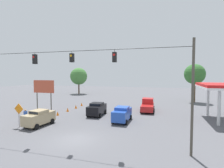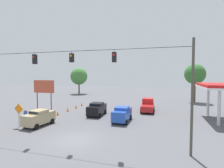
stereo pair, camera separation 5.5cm
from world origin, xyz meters
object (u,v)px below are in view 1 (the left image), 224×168
object	(u,v)px
roadside_billboard	(44,89)
tree_horizon_right	(79,76)
sedan_blue_crossing_near	(122,114)
sedan_black_withflow_mid	(97,109)
work_zone_sign	(19,111)
overhead_signal_span	(72,82)
pickup_truck_red_oncoming_far	(148,105)
sedan_tan_parked_shoulder	(39,118)
traffic_cone_nearest	(31,123)
traffic_cone_second	(46,118)
traffic_cone_farthest	(82,104)
traffic_cone_third	(58,113)
pedestrian	(26,116)
tree_horizon_left	(195,74)
traffic_cone_fourth	(68,110)
traffic_cone_fifth	(76,107)

from	to	relation	value
roadside_billboard	tree_horizon_right	size ratio (longest dim) A/B	0.63
sedan_blue_crossing_near	tree_horizon_right	xyz separation A→B (m)	(20.61, -28.30, 4.60)
sedan_black_withflow_mid	roadside_billboard	bearing A→B (deg)	-2.48
roadside_billboard	work_zone_sign	distance (m)	9.39
tree_horizon_right	overhead_signal_span	bearing A→B (deg)	115.97
pickup_truck_red_oncoming_far	sedan_tan_parked_shoulder	bearing A→B (deg)	45.71
traffic_cone_nearest	traffic_cone_second	distance (m)	2.73
sedan_blue_crossing_near	sedan_black_withflow_mid	bearing A→B (deg)	-27.85
pickup_truck_red_oncoming_far	traffic_cone_farthest	world-z (taller)	pickup_truck_red_oncoming_far
traffic_cone_third	pedestrian	xyz separation A→B (m)	(1.81, 4.51, 0.55)
overhead_signal_span	traffic_cone_second	world-z (taller)	overhead_signal_span
pickup_truck_red_oncoming_far	roadside_billboard	bearing A→B (deg)	16.03
pickup_truck_red_oncoming_far	traffic_cone_second	xyz separation A→B (m)	(12.90, 9.84, -0.65)
pedestrian	tree_horizon_left	distance (m)	34.31
roadside_billboard	work_zone_sign	bearing A→B (deg)	109.81
traffic_cone_third	tree_horizon_right	size ratio (longest dim) A/B	0.08
sedan_black_withflow_mid	work_zone_sign	bearing A→B (deg)	51.00
traffic_cone_nearest	traffic_cone_fourth	distance (m)	8.34
pickup_truck_red_oncoming_far	traffic_cone_second	world-z (taller)	pickup_truck_red_oncoming_far
sedan_blue_crossing_near	roadside_billboard	bearing A→B (deg)	-11.09
tree_horizon_left	tree_horizon_right	world-z (taller)	tree_horizon_left
traffic_cone_third	traffic_cone_fifth	xyz separation A→B (m)	(-0.09, -5.69, 0.00)
traffic_cone_fourth	tree_horizon_left	world-z (taller)	tree_horizon_left
traffic_cone_fourth	traffic_cone_fifth	size ratio (longest dim) A/B	1.00
sedan_tan_parked_shoulder	tree_horizon_left	distance (m)	33.01
sedan_tan_parked_shoulder	tree_horizon_left	world-z (taller)	tree_horizon_left
traffic_cone_second	traffic_cone_farthest	xyz separation A→B (m)	(0.13, -11.18, 0.00)
traffic_cone_nearest	pedestrian	distance (m)	2.05
traffic_cone_fourth	sedan_black_withflow_mid	bearing A→B (deg)	169.19
traffic_cone_fourth	work_zone_sign	world-z (taller)	work_zone_sign
pickup_truck_red_oncoming_far	traffic_cone_fifth	world-z (taller)	pickup_truck_red_oncoming_far
roadside_billboard	pedestrian	world-z (taller)	roadside_billboard
traffic_cone_farthest	pedestrian	size ratio (longest dim) A/B	0.37
traffic_cone_third	pedestrian	bearing A→B (deg)	68.13
pickup_truck_red_oncoming_far	traffic_cone_fifth	bearing A→B (deg)	6.25
sedan_tan_parked_shoulder	tree_horizon_right	bearing A→B (deg)	-71.08
sedan_blue_crossing_near	traffic_cone_second	size ratio (longest dim) A/B	6.52
sedan_tan_parked_shoulder	traffic_cone_second	world-z (taller)	sedan_tan_parked_shoulder
sedan_tan_parked_shoulder	roadside_billboard	distance (m)	9.40
roadside_billboard	pedestrian	distance (m)	7.68
sedan_black_withflow_mid	tree_horizon_left	world-z (taller)	tree_horizon_left
overhead_signal_span	sedan_blue_crossing_near	distance (m)	9.73
overhead_signal_span	traffic_cone_nearest	xyz separation A→B (m)	(7.41, -3.25, -5.22)
pedestrian	sedan_black_withflow_mid	bearing A→B (deg)	-140.08
traffic_cone_third	traffic_cone_fourth	bearing A→B (deg)	-90.63
traffic_cone_fifth	traffic_cone_nearest	bearing A→B (deg)	89.14
traffic_cone_second	traffic_cone_fifth	bearing A→B (deg)	-90.35
traffic_cone_nearest	tree_horizon_left	xyz separation A→B (m)	(-22.28, -24.87, 5.94)
overhead_signal_span	sedan_tan_parked_shoulder	bearing A→B (deg)	-28.26
sedan_tan_parked_shoulder	work_zone_sign	distance (m)	2.41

